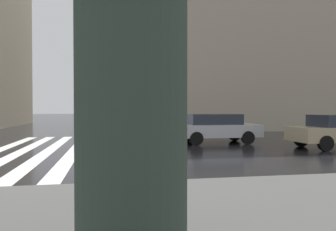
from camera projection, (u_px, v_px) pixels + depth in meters
ground_plane at (1, 168)px, 9.17m from camera, size 220.00×220.00×0.00m
zebra_crossing at (50, 150)px, 13.22m from camera, size 13.00×4.50×0.01m
haussmann_block_corner at (258, 23)px, 33.31m from camera, size 17.81×23.55×21.24m
billboard_column at (131, 86)px, 3.31m from camera, size 1.18×1.18×3.39m
car_silver at (216, 127)px, 16.05m from camera, size 1.85×4.10×1.41m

